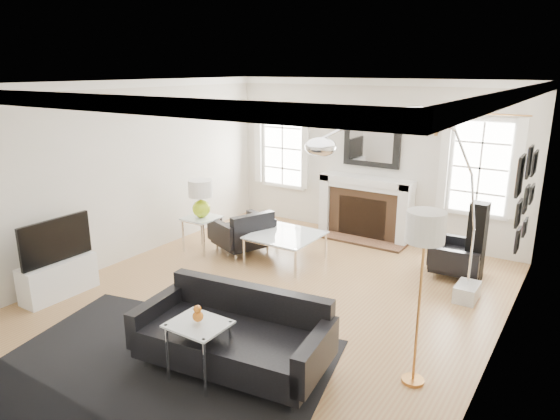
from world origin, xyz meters
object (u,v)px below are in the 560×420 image
Objects in this scene: fireplace at (365,208)px; arc_floor_lamp at (400,199)px; armchair_left at (244,233)px; gourd_lamp at (201,196)px; sofa at (235,336)px; armchair_right at (453,256)px; coffee_table at (286,236)px.

fireplace is 0.64× the size of arc_floor_lamp.
armchair_left is 1.75× the size of gourd_lamp.
fireplace reaches higher than sofa.
armchair_left is 3.03m from arc_floor_lamp.
sofa is 3.83m from armchair_right.
fireplace is 2.27m from armchair_left.
coffee_table is (-1.12, 2.72, 0.07)m from sofa.
sofa is 2.47× the size of armchair_right.
armchair_left is at bearing 170.39° from arc_floor_lamp.
armchair_left reaches higher than armchair_right.
coffee_table is (0.81, 0.02, 0.09)m from armchair_left.
sofa is at bearing -42.92° from gourd_lamp.
arc_floor_lamp is at bearing -57.90° from fireplace.
sofa is 3.27× the size of gourd_lamp.
fireplace is 1.53× the size of armchair_left.
armchair_left is at bearing -178.43° from coffee_table.
armchair_right is 0.82× the size of coffee_table.
fireplace is 4.55m from sofa.
sofa is 2.03× the size of coffee_table.
armchair_right is at bearing -25.95° from fireplace.
arc_floor_lamp is (2.79, -0.47, 1.09)m from armchair_left.
sofa is 3.32m from armchair_left.
coffee_table is 1.61× the size of gourd_lamp.
armchair_left is 1.09× the size of coffee_table.
fireplace is at bearing 72.84° from coffee_table.
gourd_lamp is (-3.80, -1.25, 0.65)m from armchair_right.
coffee_table is 2.28m from arc_floor_lamp.
gourd_lamp is at bearing -132.96° from fireplace.
armchair_left is at bearing 27.39° from gourd_lamp.
gourd_lamp is at bearing -152.61° from armchair_left.
sofa is 1.86× the size of armchair_left.
gourd_lamp is at bearing -166.47° from coffee_table.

